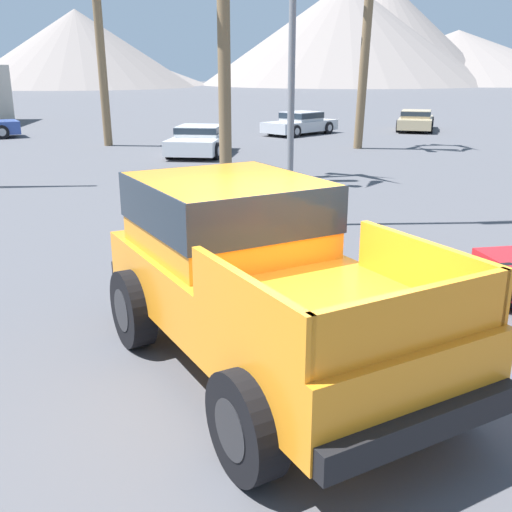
{
  "coord_description": "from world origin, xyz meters",
  "views": [
    {
      "loc": [
        -1.23,
        -5.44,
        3.2
      ],
      "look_at": [
        -0.44,
        1.42,
        1.04
      ],
      "focal_mm": 42.0,
      "sensor_mm": 36.0,
      "label": 1
    }
  ],
  "objects_px": {
    "parked_car_tan": "(416,120)",
    "parked_car_white": "(200,140)",
    "orange_pickup_truck": "(252,266)",
    "palm_tree_short": "(99,2)",
    "parked_car_silver": "(300,123)",
    "palm_tree_leaning": "(366,1)"
  },
  "relations": [
    {
      "from": "parked_car_tan",
      "to": "parked_car_white",
      "type": "relative_size",
      "value": 1.08
    },
    {
      "from": "orange_pickup_truck",
      "to": "parked_car_tan",
      "type": "height_order",
      "value": "orange_pickup_truck"
    },
    {
      "from": "palm_tree_short",
      "to": "parked_car_silver",
      "type": "bearing_deg",
      "value": 22.17
    },
    {
      "from": "palm_tree_short",
      "to": "palm_tree_leaning",
      "type": "height_order",
      "value": "palm_tree_short"
    },
    {
      "from": "parked_car_tan",
      "to": "palm_tree_short",
      "type": "bearing_deg",
      "value": -139.17
    },
    {
      "from": "parked_car_silver",
      "to": "palm_tree_short",
      "type": "xyz_separation_m",
      "value": [
        -9.14,
        -3.73,
        5.23
      ]
    },
    {
      "from": "orange_pickup_truck",
      "to": "palm_tree_short",
      "type": "bearing_deg",
      "value": 78.11
    },
    {
      "from": "parked_car_white",
      "to": "orange_pickup_truck",
      "type": "bearing_deg",
      "value": 104.32
    },
    {
      "from": "parked_car_silver",
      "to": "palm_tree_leaning",
      "type": "relative_size",
      "value": 0.57
    },
    {
      "from": "parked_car_white",
      "to": "palm_tree_leaning",
      "type": "height_order",
      "value": "palm_tree_leaning"
    },
    {
      "from": "parked_car_white",
      "to": "palm_tree_leaning",
      "type": "distance_m",
      "value": 8.45
    },
    {
      "from": "parked_car_silver",
      "to": "parked_car_tan",
      "type": "height_order",
      "value": "parked_car_silver"
    },
    {
      "from": "orange_pickup_truck",
      "to": "palm_tree_short",
      "type": "height_order",
      "value": "palm_tree_short"
    },
    {
      "from": "parked_car_silver",
      "to": "palm_tree_leaning",
      "type": "bearing_deg",
      "value": 153.83
    },
    {
      "from": "parked_car_silver",
      "to": "parked_car_white",
      "type": "distance_m",
      "value": 8.75
    },
    {
      "from": "palm_tree_leaning",
      "to": "palm_tree_short",
      "type": "bearing_deg",
      "value": 167.79
    },
    {
      "from": "orange_pickup_truck",
      "to": "parked_car_white",
      "type": "relative_size",
      "value": 1.17
    },
    {
      "from": "orange_pickup_truck",
      "to": "palm_tree_leaning",
      "type": "xyz_separation_m",
      "value": [
        6.49,
        18.4,
        4.58
      ]
    },
    {
      "from": "parked_car_silver",
      "to": "palm_tree_short",
      "type": "relative_size",
      "value": 0.55
    },
    {
      "from": "orange_pickup_truck",
      "to": "parked_car_silver",
      "type": "height_order",
      "value": "orange_pickup_truck"
    },
    {
      "from": "parked_car_silver",
      "to": "parked_car_white",
      "type": "height_order",
      "value": "parked_car_silver"
    },
    {
      "from": "parked_car_silver",
      "to": "parked_car_tan",
      "type": "relative_size",
      "value": 0.9
    }
  ]
}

